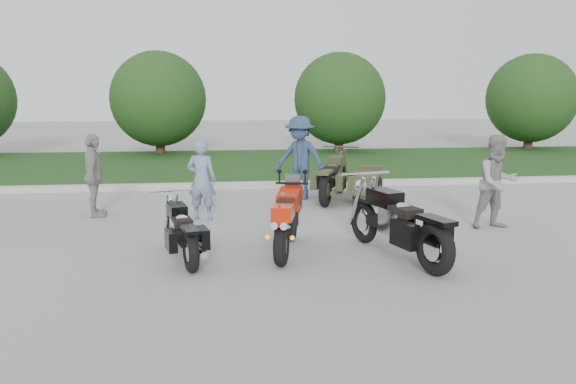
{
  "coord_description": "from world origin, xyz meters",
  "views": [
    {
      "loc": [
        -0.56,
        -8.49,
        2.51
      ],
      "look_at": [
        0.51,
        0.9,
        0.8
      ],
      "focal_mm": 35.0,
      "sensor_mm": 36.0,
      "label": 1
    }
  ],
  "objects": [
    {
      "name": "person_back",
      "position": [
        -3.16,
        2.98,
        0.84
      ],
      "size": [
        0.53,
        1.02,
        1.67
      ],
      "primitive_type": "imported",
      "rotation": [
        0.0,
        0.0,
        1.7
      ],
      "color": "#999893",
      "rests_on": "ground"
    },
    {
      "name": "sportbike_red",
      "position": [
        0.39,
        -0.06,
        0.56
      ],
      "size": [
        0.68,
        2.0,
        0.96
      ],
      "rotation": [
        0.0,
        0.0,
        -0.23
      ],
      "color": "black",
      "rests_on": "ground"
    },
    {
      "name": "person_denim",
      "position": [
        1.19,
        4.34,
        0.97
      ],
      "size": [
        1.44,
        1.29,
        1.94
      ],
      "primitive_type": "imported",
      "rotation": [
        0.0,
        0.0,
        -0.58
      ],
      "color": "navy",
      "rests_on": "ground"
    },
    {
      "name": "tree_mid_left",
      "position": [
        -3.0,
        13.5,
        2.19
      ],
      "size": [
        3.6,
        3.6,
        4.0
      ],
      "color": "#3F2B1C",
      "rests_on": "ground"
    },
    {
      "name": "curb",
      "position": [
        0.0,
        6.0,
        0.07
      ],
      "size": [
        60.0,
        0.3,
        0.15
      ],
      "primitive_type": "cube",
      "color": "#B8B5AD",
      "rests_on": "ground"
    },
    {
      "name": "tree_mid_right",
      "position": [
        4.0,
        13.5,
        2.19
      ],
      "size": [
        3.6,
        3.6,
        4.0
      ],
      "color": "#3F2B1C",
      "rests_on": "ground"
    },
    {
      "name": "cruiser_left",
      "position": [
        -1.21,
        -0.22,
        0.4
      ],
      "size": [
        0.71,
        2.01,
        0.79
      ],
      "rotation": [
        0.0,
        0.0,
        0.26
      ],
      "color": "black",
      "rests_on": "ground"
    },
    {
      "name": "cruiser_sidecar",
      "position": [
        2.34,
        3.93,
        0.46
      ],
      "size": [
        1.8,
        2.41,
        0.98
      ],
      "rotation": [
        0.0,
        0.0,
        -0.39
      ],
      "color": "black",
      "rests_on": "ground"
    },
    {
      "name": "cruiser_right",
      "position": [
        2.04,
        -0.57,
        0.51
      ],
      "size": [
        0.99,
        2.51,
        0.99
      ],
      "rotation": [
        0.0,
        0.0,
        0.3
      ],
      "color": "black",
      "rests_on": "ground"
    },
    {
      "name": "grass_strip",
      "position": [
        0.0,
        10.15,
        0.07
      ],
      "size": [
        60.0,
        8.0,
        0.14
      ],
      "primitive_type": "cube",
      "color": "#22501B",
      "rests_on": "ground"
    },
    {
      "name": "person_stripe",
      "position": [
        -1.01,
        2.46,
        0.8
      ],
      "size": [
        0.66,
        0.53,
        1.59
      ],
      "primitive_type": "imported",
      "rotation": [
        0.0,
        0.0,
        2.85
      ],
      "color": "gray",
      "rests_on": "ground"
    },
    {
      "name": "ground",
      "position": [
        0.0,
        0.0,
        0.0
      ],
      "size": [
        80.0,
        80.0,
        0.0
      ],
      "primitive_type": "plane",
      "color": "#9E9E99",
      "rests_on": "ground"
    },
    {
      "name": "person_grey",
      "position": [
        4.4,
        1.12,
        0.86
      ],
      "size": [
        0.91,
        0.74,
        1.73
      ],
      "primitive_type": "imported",
      "rotation": [
        0.0,
        0.0,
        0.11
      ],
      "color": "gray",
      "rests_on": "ground"
    },
    {
      "name": "tree_far_right",
      "position": [
        12.0,
        13.5,
        2.19
      ],
      "size": [
        3.6,
        3.6,
        4.0
      ],
      "color": "#3F2B1C",
      "rests_on": "ground"
    }
  ]
}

